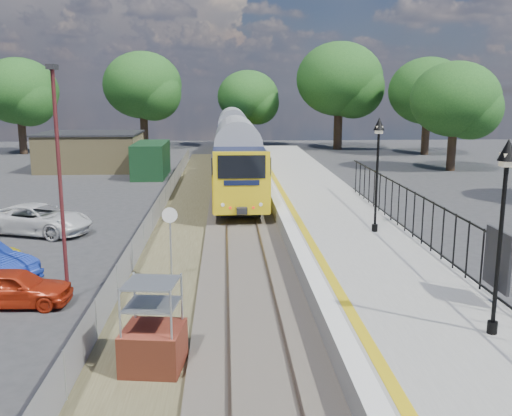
{
  "coord_description": "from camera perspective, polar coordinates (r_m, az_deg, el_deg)",
  "views": [
    {
      "loc": [
        -0.75,
        -16.28,
        6.53
      ],
      "look_at": [
        0.43,
        5.64,
        2.0
      ],
      "focal_mm": 40.0,
      "sensor_mm": 36.0,
      "label": 1
    }
  ],
  "objects": [
    {
      "name": "platform",
      "position": [
        25.51,
        8.2,
        -2.25
      ],
      "size": [
        5.0,
        70.0,
        0.9
      ],
      "primitive_type": "cube",
      "color": "gray",
      "rests_on": "ground"
    },
    {
      "name": "car_white",
      "position": [
        28.23,
        -20.91,
        -1.06
      ],
      "size": [
        5.45,
        3.8,
        1.38
      ],
      "primitive_type": "imported",
      "rotation": [
        0.0,
        0.0,
        1.24
      ],
      "color": "silver",
      "rests_on": "ground"
    },
    {
      "name": "speed_sign",
      "position": [
        19.7,
        -8.57,
        -2.4
      ],
      "size": [
        0.53,
        0.11,
        2.65
      ],
      "rotation": [
        0.0,
        0.0,
        0.04
      ],
      "color": "#999EA3",
      "rests_on": "ground"
    },
    {
      "name": "outbuilding",
      "position": [
        48.82,
        -15.15,
        5.36
      ],
      "size": [
        10.8,
        10.1,
        3.12
      ],
      "color": "#948353",
      "rests_on": "ground"
    },
    {
      "name": "train",
      "position": [
        47.1,
        -2.18,
        6.55
      ],
      "size": [
        2.82,
        40.83,
        3.51
      ],
      "color": "gold",
      "rests_on": "ground"
    },
    {
      "name": "brick_plinth",
      "position": [
        13.89,
        -10.28,
        -11.69
      ],
      "size": [
        1.55,
        1.55,
        2.23
      ],
      "rotation": [
        0.0,
        0.0,
        -0.13
      ],
      "color": "#953E26",
      "rests_on": "ground"
    },
    {
      "name": "car_red",
      "position": [
        19.19,
        -23.06,
        -7.32
      ],
      "size": [
        3.53,
        1.51,
        1.19
      ],
      "primitive_type": "imported",
      "rotation": [
        0.0,
        0.0,
        1.54
      ],
      "color": "#B02910",
      "rests_on": "ground"
    },
    {
      "name": "wire_fence",
      "position": [
        29.1,
        -9.83,
        -0.27
      ],
      "size": [
        0.06,
        52.0,
        1.2
      ],
      "color": "#999EA3",
      "rests_on": "ground"
    },
    {
      "name": "palisade_fence",
      "position": [
        20.45,
        17.93,
        -2.19
      ],
      "size": [
        0.12,
        26.0,
        2.0
      ],
      "color": "black",
      "rests_on": "platform"
    },
    {
      "name": "victorian_lamp_south",
      "position": [
        13.96,
        23.58,
        1.49
      ],
      "size": [
        0.44,
        0.44,
        4.6
      ],
      "color": "black",
      "rests_on": "platform"
    },
    {
      "name": "tree_line",
      "position": [
        58.32,
        -1.0,
        11.73
      ],
      "size": [
        56.8,
        43.8,
        11.88
      ],
      "color": "#332319",
      "rests_on": "ground"
    },
    {
      "name": "carpark_lamp",
      "position": [
        18.37,
        -19.07,
        3.55
      ],
      "size": [
        0.25,
        0.5,
        7.29
      ],
      "color": "#501A1C",
      "rests_on": "ground"
    },
    {
      "name": "track_bed",
      "position": [
        26.74,
        -2.4,
        -2.29
      ],
      "size": [
        5.9,
        80.0,
        0.29
      ],
      "color": "#473F38",
      "rests_on": "ground"
    },
    {
      "name": "victorian_lamp_north",
      "position": [
        23.19,
        12.12,
        5.88
      ],
      "size": [
        0.44,
        0.44,
        4.6
      ],
      "color": "black",
      "rests_on": "platform"
    },
    {
      "name": "platform_edge",
      "position": [
        25.09,
        3.6,
        -1.32
      ],
      "size": [
        0.9,
        70.0,
        0.01
      ],
      "color": "silver",
      "rests_on": "platform"
    },
    {
      "name": "ground",
      "position": [
        17.55,
        -0.42,
        -10.18
      ],
      "size": [
        120.0,
        120.0,
        0.0
      ],
      "primitive_type": "plane",
      "color": "#2D2D30",
      "rests_on": "ground"
    }
  ]
}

